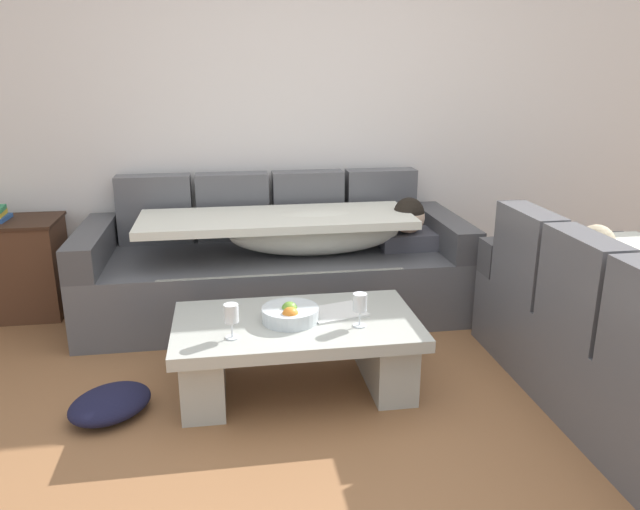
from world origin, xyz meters
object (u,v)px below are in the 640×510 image
(wine_glass_near_right, at_px, (360,304))
(crumpled_garment, at_px, (110,403))
(coffee_table, at_px, (296,346))
(fruit_bowl, at_px, (290,314))
(open_magazine, at_px, (336,312))
(wine_glass_near_left, at_px, (231,315))
(side_cabinet, at_px, (6,268))
(couch_along_wall, at_px, (282,264))

(wine_glass_near_right, distance_m, crumpled_garment, 1.27)
(coffee_table, height_order, crumpled_garment, coffee_table)
(fruit_bowl, xyz_separation_m, open_magazine, (0.24, 0.07, -0.03))
(open_magazine, distance_m, crumpled_garment, 1.17)
(wine_glass_near_left, height_order, crumpled_garment, wine_glass_near_left)
(fruit_bowl, distance_m, wine_glass_near_left, 0.33)
(open_magazine, xyz_separation_m, side_cabinet, (-1.96, 1.21, -0.06))
(fruit_bowl, bearing_deg, open_magazine, 15.71)
(couch_along_wall, distance_m, coffee_table, 1.05)
(open_magazine, xyz_separation_m, crumpled_garment, (-1.11, -0.16, -0.33))
(wine_glass_near_right, xyz_separation_m, crumpled_garment, (-1.19, 0.01, -0.44))
(wine_glass_near_left, height_order, open_magazine, wine_glass_near_left)
(coffee_table, bearing_deg, wine_glass_near_left, -152.93)
(side_cabinet, relative_size, crumpled_garment, 1.80)
(wine_glass_near_right, height_order, crumpled_garment, wine_glass_near_right)
(fruit_bowl, xyz_separation_m, side_cabinet, (-1.72, 1.28, -0.10))
(wine_glass_near_left, xyz_separation_m, wine_glass_near_right, (0.61, 0.04, 0.00))
(fruit_bowl, bearing_deg, coffee_table, 18.74)
(coffee_table, relative_size, side_cabinet, 1.67)
(fruit_bowl, relative_size, crumpled_garment, 0.70)
(fruit_bowl, xyz_separation_m, wine_glass_near_left, (-0.28, -0.15, 0.08))
(wine_glass_near_left, bearing_deg, fruit_bowl, 27.88)
(coffee_table, xyz_separation_m, wine_glass_near_right, (0.29, -0.12, 0.26))
(coffee_table, xyz_separation_m, open_magazine, (0.21, 0.06, 0.15))
(wine_glass_near_left, relative_size, crumpled_garment, 0.42)
(couch_along_wall, height_order, coffee_table, couch_along_wall)
(coffee_table, height_order, open_magazine, open_magazine)
(fruit_bowl, xyz_separation_m, crumpled_garment, (-0.87, -0.10, -0.36))
(coffee_table, relative_size, wine_glass_near_right, 7.23)
(open_magazine, bearing_deg, side_cabinet, 133.19)
(wine_glass_near_left, bearing_deg, crumpled_garment, 174.59)
(couch_along_wall, relative_size, wine_glass_near_left, 14.76)
(side_cabinet, height_order, crumpled_garment, side_cabinet)
(fruit_bowl, relative_size, wine_glass_near_right, 1.69)
(wine_glass_near_right, distance_m, side_cabinet, 2.47)
(coffee_table, bearing_deg, couch_along_wall, 88.13)
(open_magazine, bearing_deg, wine_glass_near_right, -80.16)
(coffee_table, bearing_deg, wine_glass_near_right, -22.07)
(couch_along_wall, distance_m, crumpled_garment, 1.51)
(fruit_bowl, distance_m, open_magazine, 0.25)
(wine_glass_near_right, relative_size, crumpled_garment, 0.42)
(coffee_table, relative_size, open_magazine, 4.29)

